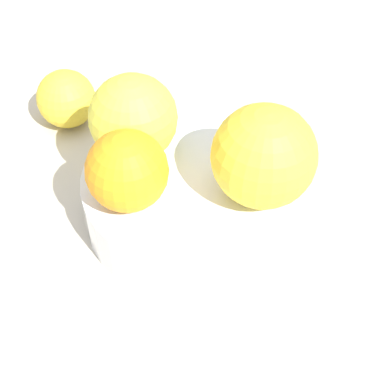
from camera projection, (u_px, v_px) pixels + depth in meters
The scene contains 6 objects.
ground_plane at pixel (192, 221), 53.77cm from camera, with size 110.00×110.00×2.00cm, color #BCB29E.
fruit_bowl at pixel (192, 197), 51.30cm from camera, with size 19.32×19.32×5.04cm.
orange_in_bowl_0 at pixel (133, 118), 48.76cm from camera, with size 7.72×7.72×7.72cm, color yellow.
orange_in_bowl_1 at pixel (264, 156), 44.88cm from camera, with size 8.50×8.50×8.50cm, color yellow.
orange_in_bowl_2 at pixel (127, 171), 45.02cm from camera, with size 6.71×6.71×6.71cm, color orange.
orange_loose_0 at pixel (66, 99), 60.05cm from camera, with size 6.19×6.19×6.19cm, color yellow.
Camera 1 is at (-1.46, -34.94, 39.93)cm, focal length 53.40 mm.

